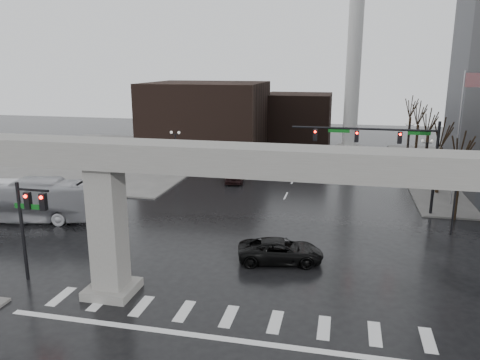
{
  "coord_description": "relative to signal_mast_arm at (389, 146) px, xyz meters",
  "views": [
    {
      "loc": [
        5.27,
        -21.84,
        12.57
      ],
      "look_at": [
        -1.82,
        9.67,
        4.5
      ],
      "focal_mm": 35.0,
      "sensor_mm": 36.0,
      "label": 1
    }
  ],
  "objects": [
    {
      "name": "elevated_guideway",
      "position": [
        -7.73,
        -18.8,
        1.05
      ],
      "size": [
        48.0,
        2.6,
        8.7
      ],
      "color": "gray",
      "rests_on": "ground"
    },
    {
      "name": "signal_left_pole",
      "position": [
        -21.24,
        -18.3,
        -1.76
      ],
      "size": [
        2.3,
        0.3,
        6.0
      ],
      "color": "black",
      "rests_on": "ground"
    },
    {
      "name": "lamp_left_0",
      "position": [
        -22.49,
        -4.8,
        -2.36
      ],
      "size": [
        1.22,
        0.32,
        5.11
      ],
      "color": "black",
      "rests_on": "ground"
    },
    {
      "name": "lamp_right_2",
      "position": [
        4.51,
        23.2,
        -2.36
      ],
      "size": [
        1.22,
        0.32,
        5.11
      ],
      "color": "black",
      "rests_on": "ground"
    },
    {
      "name": "city_bus",
      "position": [
        -28.96,
        -8.78,
        -4.1
      ],
      "size": [
        12.76,
        5.05,
        3.47
      ],
      "primitive_type": "imported",
      "rotation": [
        0.0,
        0.0,
        1.75
      ],
      "color": "silver",
      "rests_on": "ground"
    },
    {
      "name": "tree_right_3",
      "position": [
        5.54,
        23.22,
        -2.85
      ],
      "size": [
        1.11,
        1.66,
        8.02
      ],
      "color": "black",
      "rests_on": "ground"
    },
    {
      "name": "flagpole_assembly",
      "position": [
        6.3,
        3.2,
        1.7
      ],
      "size": [
        2.06,
        0.12,
        12.0
      ],
      "color": "silver",
      "rests_on": "ground"
    },
    {
      "name": "building_far_left",
      "position": [
        -22.99,
        23.2,
        -0.83
      ],
      "size": [
        16.0,
        14.0,
        10.0
      ],
      "primitive_type": "cube",
      "color": "black",
      "rests_on": "ground"
    },
    {
      "name": "lamp_right_0",
      "position": [
        4.51,
        -4.8,
        -2.36
      ],
      "size": [
        1.22,
        0.32,
        5.11
      ],
      "color": "black",
      "rests_on": "ground"
    },
    {
      "name": "tree_right_2",
      "position": [
        5.54,
        15.22,
        -2.91
      ],
      "size": [
        1.1,
        1.63,
        7.85
      ],
      "color": "black",
      "rests_on": "ground"
    },
    {
      "name": "far_car",
      "position": [
        -15.2,
        7.74,
        -5.0
      ],
      "size": [
        2.66,
        5.09,
        1.65
      ],
      "primitive_type": "imported",
      "rotation": [
        0.0,
        0.0,
        0.15
      ],
      "color": "black",
      "rests_on": "ground"
    },
    {
      "name": "tree_right_0",
      "position": [
        5.54,
        -0.78,
        -3.04
      ],
      "size": [
        1.09,
        1.58,
        7.5
      ],
      "color": "black",
      "rests_on": "ground"
    },
    {
      "name": "tree_right_1",
      "position": [
        5.54,
        7.22,
        -2.98
      ],
      "size": [
        1.09,
        1.61,
        7.67
      ],
      "color": "black",
      "rests_on": "ground"
    },
    {
      "name": "lamp_left_1",
      "position": [
        -22.49,
        9.2,
        -2.36
      ],
      "size": [
        1.22,
        0.32,
        5.11
      ],
      "color": "black",
      "rests_on": "ground"
    },
    {
      "name": "tree_right_4",
      "position": [
        5.54,
        31.22,
        -2.79
      ],
      "size": [
        1.12,
        1.69,
        8.19
      ],
      "color": "black",
      "rests_on": "ground"
    },
    {
      "name": "lamp_left_2",
      "position": [
        -22.49,
        23.2,
        -2.36
      ],
      "size": [
        1.22,
        0.32,
        5.11
      ],
      "color": "black",
      "rests_on": "ground"
    },
    {
      "name": "building_far_mid",
      "position": [
        -10.99,
        33.2,
        -1.83
      ],
      "size": [
        10.0,
        10.0,
        8.0
      ],
      "primitive_type": "cube",
      "color": "black",
      "rests_on": "ground"
    },
    {
      "name": "lamp_right_1",
      "position": [
        4.51,
        9.2,
        -2.36
      ],
      "size": [
        1.22,
        0.32,
        5.11
      ],
      "color": "black",
      "rests_on": "ground"
    },
    {
      "name": "pickup_truck",
      "position": [
        -7.36,
        -12.48,
        -5.06
      ],
      "size": [
        5.88,
        3.52,
        1.53
      ],
      "primitive_type": "imported",
      "rotation": [
        0.0,
        0.0,
        1.76
      ],
      "color": "black",
      "rests_on": "ground"
    },
    {
      "name": "signal_mast_arm",
      "position": [
        0.0,
        0.0,
        0.0
      ],
      "size": [
        12.12,
        0.43,
        8.0
      ],
      "color": "black",
      "rests_on": "ground"
    },
    {
      "name": "ground",
      "position": [
        -8.99,
        -18.8,
        -5.83
      ],
      "size": [
        160.0,
        160.0,
        0.0
      ],
      "primitive_type": "plane",
      "color": "black",
      "rests_on": "ground"
    },
    {
      "name": "smokestack",
      "position": [
        -2.99,
        27.2,
        7.52
      ],
      "size": [
        3.6,
        3.6,
        30.0
      ],
      "color": "silver",
      "rests_on": "ground"
    },
    {
      "name": "sidewalk_nw",
      "position": [
        -34.99,
        17.2,
        -5.75
      ],
      "size": [
        28.0,
        36.0,
        0.15
      ],
      "primitive_type": "cube",
      "color": "slate",
      "rests_on": "ground"
    }
  ]
}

